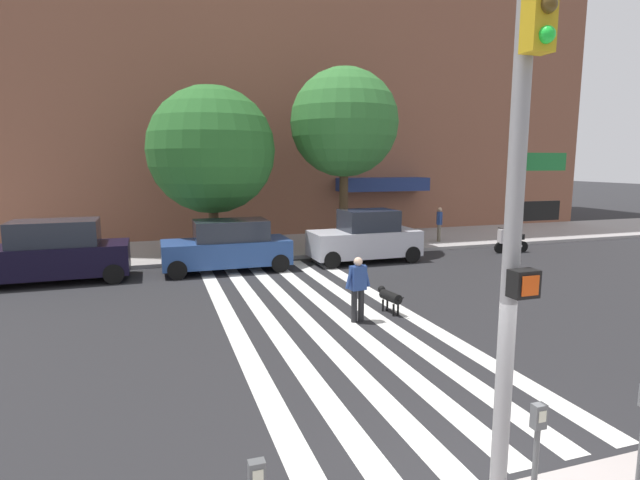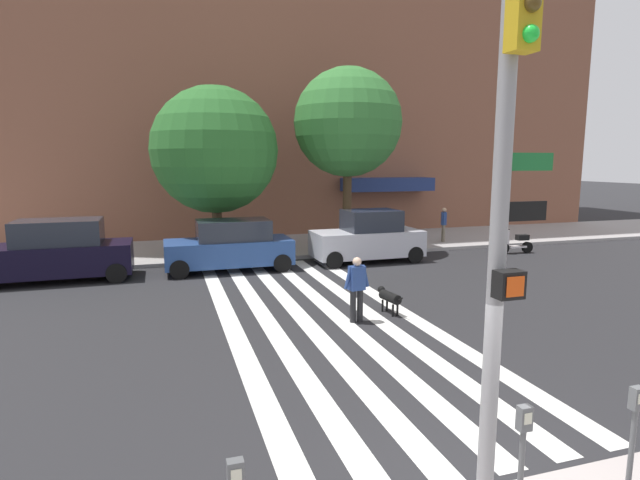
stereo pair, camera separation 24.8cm
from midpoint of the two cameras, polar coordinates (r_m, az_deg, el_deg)
name	(u,v)px [view 2 (the right image)]	position (r m, az deg, el deg)	size (l,w,h in m)	color
ground_plane	(312,316)	(13.15, -0.39, -8.59)	(160.00, 160.00, 0.00)	#232326
sidewalk_far	(247,248)	(23.08, -7.98, -0.87)	(80.00, 6.00, 0.15)	#9B9695
crosswalk_stripes	(317,315)	(13.20, 0.25, -8.52)	(4.95, 14.32, 0.01)	silver
traffic_light_pole	(504,205)	(5.36, 21.46, 3.68)	(0.74, 0.46, 5.80)	gray
parking_meter_curbside	(522,450)	(5.98, 23.20, -21.10)	(0.14, 0.11, 1.36)	#515456
parking_meter_second_along	(634,428)	(6.95, 33.01, -17.49)	(0.14, 0.11, 1.36)	#515456
parked_car_near_curb	(56,252)	(18.75, -27.52, -1.24)	(4.90, 2.01, 2.06)	black
parked_car_behind_first	(230,246)	(18.60, -9.81, -0.66)	(4.55, 1.98, 1.86)	navy
parked_car_third_in_line	(368,238)	(20.03, 5.82, 0.25)	(4.36, 1.98, 2.07)	#B9BAC5
parked_scooter	(516,242)	(23.47, 21.66, -0.25)	(1.63, 0.50, 1.11)	black
street_tree_nearest	(215,150)	(20.49, -11.53, 9.96)	(4.99, 4.99, 6.75)	#4C3823
street_tree_middle	(348,123)	(22.19, 3.50, 13.14)	(4.66, 4.66, 7.80)	#4C3823
pedestrian_dog_walker	(357,286)	(12.46, 4.77, -5.19)	(0.71, 0.29, 1.64)	black
dog_on_leash	(389,297)	(13.38, 8.37, -6.41)	(0.36, 1.11, 0.65)	black
pedestrian_bystander	(444,222)	(24.78, 14.16, 1.95)	(0.38, 0.67, 1.64)	#6B6051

